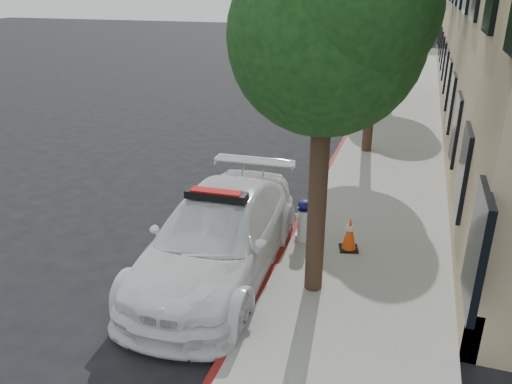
{
  "coord_description": "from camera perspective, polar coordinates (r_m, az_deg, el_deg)",
  "views": [
    {
      "loc": [
        4.21,
        -9.19,
        4.93
      ],
      "look_at": [
        1.3,
        -0.23,
        1.0
      ],
      "focal_mm": 35.0,
      "sensor_mm": 36.0,
      "label": 1
    }
  ],
  "objects": [
    {
      "name": "tree_near",
      "position": [
        7.32,
        8.21,
        17.29
      ],
      "size": [
        2.92,
        2.82,
        5.62
      ],
      "color": "black",
      "rests_on": "sidewalk"
    },
    {
      "name": "traffic_cone",
      "position": [
        9.81,
        10.66,
        -4.71
      ],
      "size": [
        0.43,
        0.43,
        0.68
      ],
      "rotation": [
        0.0,
        0.0,
        0.24
      ],
      "color": "black",
      "rests_on": "sidewalk"
    },
    {
      "name": "fire_hydrant",
      "position": [
        10.03,
        5.49,
        -3.25
      ],
      "size": [
        0.36,
        0.33,
        0.86
      ],
      "rotation": [
        0.0,
        0.0,
        0.36
      ],
      "color": "silver",
      "rests_on": "sidewalk"
    },
    {
      "name": "sidewalk",
      "position": [
        19.81,
        15.78,
        7.6
      ],
      "size": [
        3.2,
        50.0,
        0.15
      ],
      "primitive_type": "cube",
      "color": "gray",
      "rests_on": "ground"
    },
    {
      "name": "parked_car_far",
      "position": [
        27.25,
        10.81,
        13.18
      ],
      "size": [
        1.47,
        3.9,
        1.27
      ],
      "primitive_type": "imported",
      "rotation": [
        0.0,
        0.0,
        0.03
      ],
      "color": "#141533",
      "rests_on": "ground"
    },
    {
      "name": "tree_mid",
      "position": [
        15.25,
        13.91,
        19.14
      ],
      "size": [
        2.77,
        2.64,
        5.43
      ],
      "color": "black",
      "rests_on": "sidewalk"
    },
    {
      "name": "ground",
      "position": [
        11.25,
        -5.97,
        -3.48
      ],
      "size": [
        120.0,
        120.0,
        0.0
      ],
      "primitive_type": "plane",
      "color": "black",
      "rests_on": "ground"
    },
    {
      "name": "curb_strip",
      "position": [
        19.91,
        11.33,
        8.09
      ],
      "size": [
        0.12,
        50.0,
        0.15
      ],
      "primitive_type": "cube",
      "color": "maroon",
      "rests_on": "ground"
    },
    {
      "name": "parked_car_mid",
      "position": [
        20.81,
        8.61,
        10.85
      ],
      "size": [
        2.39,
        4.71,
        1.54
      ],
      "primitive_type": "imported",
      "rotation": [
        0.0,
        0.0,
        0.13
      ],
      "color": "black",
      "rests_on": "ground"
    },
    {
      "name": "police_car",
      "position": [
        9.01,
        -4.4,
        -5.07
      ],
      "size": [
        2.27,
        5.2,
        1.64
      ],
      "rotation": [
        0.0,
        0.0,
        0.04
      ],
      "color": "white",
      "rests_on": "ground"
    }
  ]
}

